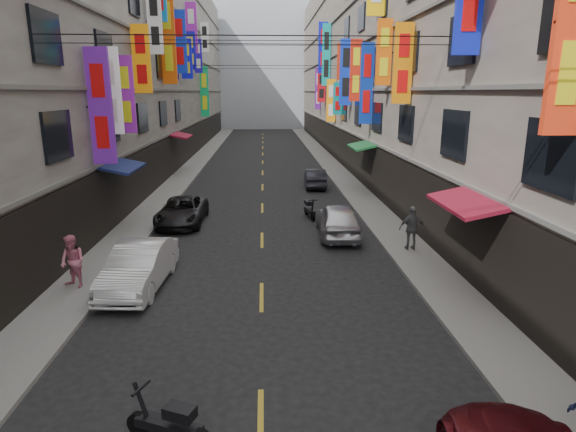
{
  "coord_description": "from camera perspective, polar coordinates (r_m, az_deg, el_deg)",
  "views": [
    {
      "loc": [
        0.13,
        3.94,
        6.27
      ],
      "look_at": [
        0.55,
        12.21,
        4.12
      ],
      "focal_mm": 30.0,
      "sensor_mm": 36.0,
      "label": 1
    }
  ],
  "objects": [
    {
      "name": "scooter_crossing",
      "position": [
        9.71,
        -13.78,
        -22.85
      ],
      "size": [
        1.7,
        0.87,
        1.14
      ],
      "rotation": [
        0.0,
        0.0,
        1.16
      ],
      "color": "black",
      "rests_on": "ground"
    },
    {
      "name": "pedestrian_rfar",
      "position": [
        19.75,
        14.5,
        -1.41
      ],
      "size": [
        1.06,
        0.62,
        1.78
      ],
      "primitive_type": "imported",
      "rotation": [
        0.0,
        0.0,
        3.11
      ],
      "color": "#5E5F61",
      "rests_on": "sidewalk_right"
    },
    {
      "name": "sidewalk_left",
      "position": [
        39.05,
        -11.91,
        5.05
      ],
      "size": [
        2.0,
        90.0,
        0.12
      ],
      "primitive_type": "cube",
      "color": "slate",
      "rests_on": "ground"
    },
    {
      "name": "overhead_cables",
      "position": [
        26.19,
        -3.34,
        20.03
      ],
      "size": [
        14.0,
        38.04,
        1.24
      ],
      "color": "black",
      "rests_on": "ground"
    },
    {
      "name": "car_right_far",
      "position": [
        32.57,
        3.22,
        4.52
      ],
      "size": [
        1.48,
        3.86,
        1.26
      ],
      "primitive_type": "imported",
      "rotation": [
        0.0,
        0.0,
        3.1
      ],
      "color": "#282830",
      "rests_on": "ground"
    },
    {
      "name": "sidewalk_right",
      "position": [
        39.01,
        5.85,
        5.28
      ],
      "size": [
        2.0,
        90.0,
        0.12
      ],
      "primitive_type": "cube",
      "color": "slate",
      "rests_on": "ground"
    },
    {
      "name": "scooter_far_right",
      "position": [
        24.6,
        2.57,
        0.79
      ],
      "size": [
        0.59,
        1.8,
        1.14
      ],
      "rotation": [
        0.0,
        0.0,
        3.3
      ],
      "color": "black",
      "rests_on": "ground"
    },
    {
      "name": "haze_block",
      "position": [
        88.19,
        -3.09,
        17.56
      ],
      "size": [
        18.0,
        8.0,
        22.0
      ],
      "primitive_type": "cube",
      "color": "#A5ACB8",
      "rests_on": "ground"
    },
    {
      "name": "car_right_mid",
      "position": [
        21.52,
        5.97,
        -0.44
      ],
      "size": [
        1.95,
        4.45,
        1.49
      ],
      "primitive_type": "imported",
      "rotation": [
        0.0,
        0.0,
        3.1
      ],
      "color": "silver",
      "rests_on": "ground"
    },
    {
      "name": "car_left_far",
      "position": [
        23.99,
        -12.44,
        0.57
      ],
      "size": [
        2.17,
        4.57,
        1.26
      ],
      "primitive_type": "imported",
      "rotation": [
        0.0,
        0.0,
        -0.02
      ],
      "color": "black",
      "rests_on": "ground"
    },
    {
      "name": "pedestrian_lfar",
      "position": [
        16.96,
        -24.17,
        -4.95
      ],
      "size": [
        1.02,
        0.92,
        1.73
      ],
      "primitive_type": "imported",
      "rotation": [
        0.0,
        0.0,
        -0.52
      ],
      "color": "pink",
      "rests_on": "sidewalk_left"
    },
    {
      "name": "car_left_mid",
      "position": [
        16.52,
        -17.26,
        -5.74
      ],
      "size": [
        1.84,
        4.55,
        1.47
      ],
      "primitive_type": "imported",
      "rotation": [
        0.0,
        0.0,
        -0.07
      ],
      "color": "white",
      "rests_on": "ground"
    },
    {
      "name": "shop_signage",
      "position": [
        31.13,
        -3.83,
        19.92
      ],
      "size": [
        14.0,
        55.0,
        12.11
      ],
      "color": "#1014C4",
      "rests_on": "ground"
    },
    {
      "name": "street_awnings",
      "position": [
        22.35,
        -6.44,
        6.01
      ],
      "size": [
        13.99,
        35.2,
        0.41
      ],
      "color": "#16532F",
      "rests_on": "ground"
    },
    {
      "name": "lane_markings",
      "position": [
        35.62,
        -3.04,
        4.36
      ],
      "size": [
        0.12,
        80.2,
        0.01
      ],
      "color": "gold",
      "rests_on": "ground"
    },
    {
      "name": "building_row_right",
      "position": [
        40.0,
        15.2,
        18.65
      ],
      "size": [
        10.14,
        90.0,
        19.0
      ],
      "color": "gray",
      "rests_on": "ground"
    },
    {
      "name": "building_row_left",
      "position": [
        40.08,
        -21.58,
        18.15
      ],
      "size": [
        10.14,
        90.0,
        19.0
      ],
      "color": "gray",
      "rests_on": "ground"
    }
  ]
}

